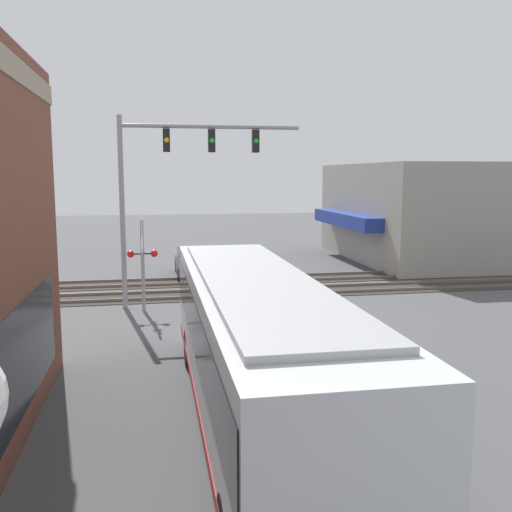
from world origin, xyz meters
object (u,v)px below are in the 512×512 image
Objects in this scene: city_bus at (255,342)px; crossing_signal at (142,254)px; parked_car_black at (194,263)px; pedestrian_near_bus at (330,373)px.

crossing_signal reaches higher than city_bus.
city_bus is 2.58× the size of parked_car_black.
parked_car_black is at bearing -0.00° from city_bus.
pedestrian_near_bus reaches higher than parked_car_black.
pedestrian_near_bus is (0.22, -1.74, -0.86)m from city_bus.
pedestrian_near_bus is at bearing -158.16° from crossing_signal.
pedestrian_near_bus is (-18.17, -1.74, 0.24)m from parked_car_black.
city_bus is 18.42m from parked_car_black.
city_bus is at bearing 180.00° from parked_car_black.
parked_car_black is (18.39, -0.00, -1.10)m from city_bus.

